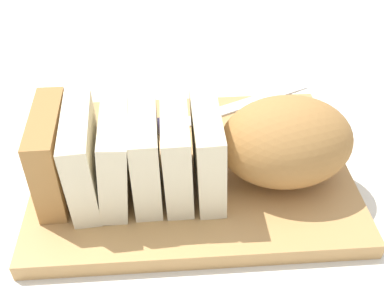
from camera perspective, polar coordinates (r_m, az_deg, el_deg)
The scene contains 8 objects.
ground_plane at distance 0.57m, azimuth -0.00°, elevation -3.91°, with size 3.00×3.00×0.00m, color silver.
cutting_board at distance 0.57m, azimuth -0.00°, elevation -3.14°, with size 0.38×0.28×0.02m, color tan.
bread_loaf at distance 0.50m, azimuth 1.58°, elevation -0.51°, with size 0.36×0.13×0.11m.
bread_knife at distance 0.61m, azimuth -1.77°, elevation 2.91°, with size 0.27×0.14×0.02m.
crumb_near_knife at distance 0.61m, azimuth -1.08°, elevation 2.05°, with size 0.01×0.01×0.01m, color tan.
crumb_near_loaf at distance 0.58m, azimuth -3.20°, elevation 0.06°, with size 0.00×0.00×0.00m, color tan.
crumb_stray_left at distance 0.57m, azimuth 6.94°, elevation -1.21°, with size 0.00×0.00×0.00m, color tan.
crumb_stray_right at distance 0.59m, azimuth 0.80°, elevation 0.77°, with size 0.01×0.01×0.01m, color tan.
Camera 1 is at (0.02, 0.41, 0.40)m, focal length 42.04 mm.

